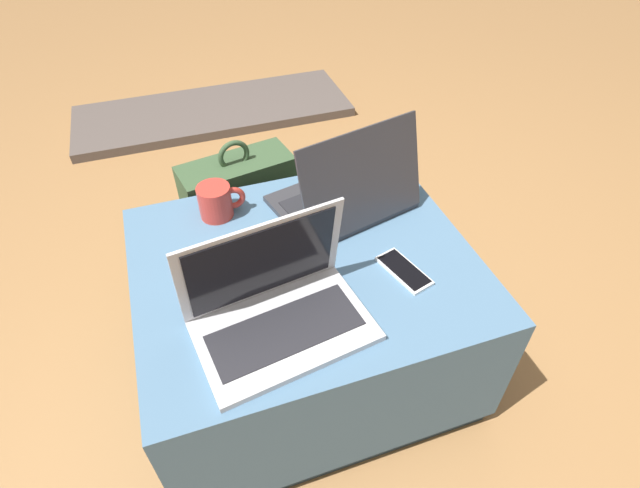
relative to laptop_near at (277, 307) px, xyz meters
The scene contains 8 objects.
ground_plane 0.52m from the laptop_near, 54.97° to the left, with size 14.00×14.00×0.00m, color #9E7042.
ottoman 0.33m from the laptop_near, 54.97° to the left, with size 0.83×0.71×0.43m.
laptop_near is the anchor object (origin of this frame).
laptop_far 0.42m from the laptop_near, 48.05° to the left, with size 0.40×0.33×0.26m.
cell_phone 0.33m from the laptop_near, ahead, with size 0.10×0.16×0.01m.
backpack 0.70m from the laptop_near, 86.88° to the left, with size 0.37×0.24×0.51m.
coffee_mug 0.41m from the laptop_near, 97.58° to the left, with size 0.13×0.09×0.09m.
fireplace_hearth 1.83m from the laptop_near, 86.36° to the left, with size 1.40×0.50×0.04m.
Camera 1 is at (-0.25, -0.83, 1.30)m, focal length 28.00 mm.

